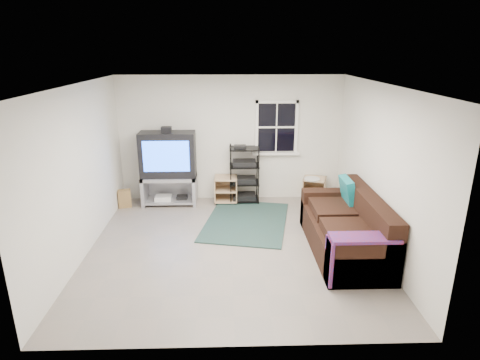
{
  "coord_description": "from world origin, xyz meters",
  "views": [
    {
      "loc": [
        -0.05,
        -5.88,
        3.1
      ],
      "look_at": [
        0.14,
        0.4,
        1.03
      ],
      "focal_mm": 30.0,
      "sensor_mm": 36.0,
      "label": 1
    }
  ],
  "objects_px": {
    "tv_unit": "(168,162)",
    "av_rack": "(244,178)",
    "sofa": "(347,230)",
    "side_table_right": "(314,187)",
    "side_table_left": "(226,188)"
  },
  "relations": [
    {
      "from": "av_rack",
      "to": "tv_unit",
      "type": "bearing_deg",
      "value": -177.89
    },
    {
      "from": "sofa",
      "to": "side_table_left",
      "type": "bearing_deg",
      "value": 130.64
    },
    {
      "from": "tv_unit",
      "to": "side_table_left",
      "type": "distance_m",
      "value": 1.31
    },
    {
      "from": "av_rack",
      "to": "side_table_right",
      "type": "xyz_separation_m",
      "value": [
        1.48,
        0.01,
        -0.23
      ]
    },
    {
      "from": "tv_unit",
      "to": "sofa",
      "type": "relative_size",
      "value": 0.73
    },
    {
      "from": "side_table_right",
      "to": "sofa",
      "type": "xyz_separation_m",
      "value": [
        0.06,
        -2.23,
        0.07
      ]
    },
    {
      "from": "sofa",
      "to": "side_table_right",
      "type": "bearing_deg",
      "value": 91.47
    },
    {
      "from": "tv_unit",
      "to": "av_rack",
      "type": "height_order",
      "value": "tv_unit"
    },
    {
      "from": "av_rack",
      "to": "sofa",
      "type": "xyz_separation_m",
      "value": [
        1.54,
        -2.22,
        -0.16
      ]
    },
    {
      "from": "side_table_right",
      "to": "sofa",
      "type": "bearing_deg",
      "value": -88.53
    },
    {
      "from": "av_rack",
      "to": "side_table_right",
      "type": "height_order",
      "value": "av_rack"
    },
    {
      "from": "tv_unit",
      "to": "side_table_right",
      "type": "relative_size",
      "value": 2.83
    },
    {
      "from": "tv_unit",
      "to": "av_rack",
      "type": "distance_m",
      "value": 1.59
    },
    {
      "from": "tv_unit",
      "to": "av_rack",
      "type": "xyz_separation_m",
      "value": [
        1.55,
        0.06,
        -0.37
      ]
    },
    {
      "from": "av_rack",
      "to": "side_table_left",
      "type": "xyz_separation_m",
      "value": [
        -0.39,
        0.02,
        -0.23
      ]
    }
  ]
}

